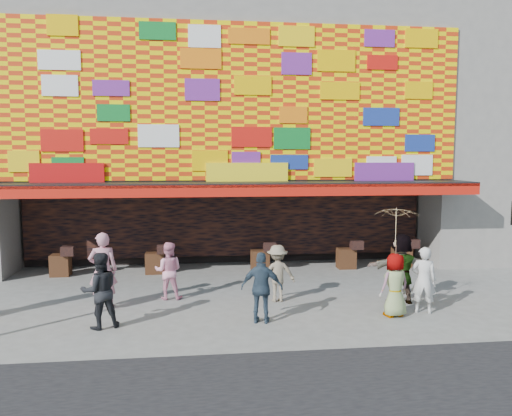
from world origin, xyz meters
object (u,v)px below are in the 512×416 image
object	(u,v)px
ped_d	(277,273)
parasol	(397,227)
ped_c	(100,291)
ped_e	(262,288)
ped_g	(395,285)
ped_i	(168,271)
ped_b	(103,270)
ped_h	(424,280)
ped_f	(401,268)

from	to	relation	value
ped_d	parasol	bearing A→B (deg)	143.39
ped_c	ped_e	xyz separation A→B (m)	(3.65, -0.06, -0.03)
ped_d	parasol	distance (m)	3.37
ped_g	ped_i	size ratio (longest dim) A/B	0.99
ped_b	parasol	xyz separation A→B (m)	(7.10, -1.56, 1.21)
ped_g	ped_i	xyz separation A→B (m)	(-5.50, 2.15, 0.00)
ped_b	ped_i	distance (m)	1.72
ped_b	parasol	size ratio (longest dim) A/B	1.02
ped_d	ped_i	xyz separation A→B (m)	(-2.89, 0.56, 0.02)
ped_c	ped_g	distance (m)	6.89
ped_e	ped_i	size ratio (longest dim) A/B	1.07
ped_i	ped_b	bearing A→B (deg)	25.71
ped_c	ped_e	bearing A→B (deg)	157.79
ped_h	ped_d	bearing A→B (deg)	-0.92
ped_e	ped_g	bearing A→B (deg)	-165.14
ped_c	ped_f	xyz separation A→B (m)	(7.48, 1.06, 0.07)
ped_e	ped_f	bearing A→B (deg)	-150.20
ped_f	ped_i	xyz separation A→B (m)	(-6.09, 1.11, -0.15)
ped_b	ped_c	world-z (taller)	ped_b
ped_f	ped_g	world-z (taller)	ped_f
ped_e	ped_c	bearing A→B (deg)	12.48
ped_d	ped_e	bearing A→B (deg)	64.13
parasol	ped_h	bearing A→B (deg)	13.11
ped_b	ped_f	size ratio (longest dim) A/B	1.05
ped_c	ped_i	xyz separation A→B (m)	(1.39, 2.17, -0.09)
ped_c	ped_h	bearing A→B (deg)	160.29
ped_b	ped_d	bearing A→B (deg)	172.31
ped_e	parasol	bearing A→B (deg)	-165.14
ped_c	ped_f	size ratio (longest dim) A/B	0.93
ped_g	ped_d	bearing A→B (deg)	-45.75
ped_f	ped_h	world-z (taller)	ped_f
ped_e	ped_g	distance (m)	3.24
ped_d	ped_e	xyz separation A→B (m)	(-0.63, -1.67, 0.07)
ped_c	ped_h	xyz separation A→B (m)	(7.70, 0.21, -0.04)
ped_g	ped_h	size ratio (longest dim) A/B	0.93
ped_b	ped_i	xyz separation A→B (m)	(1.60, 0.59, -0.20)
parasol	ped_f	bearing A→B (deg)	60.54
ped_c	ped_i	distance (m)	2.58
ped_e	ped_b	bearing A→B (deg)	-9.52
ped_e	ped_f	world-z (taller)	ped_f
ped_d	ped_b	bearing A→B (deg)	-4.75
ped_b	ped_c	size ratio (longest dim) A/B	1.13
ped_c	ped_f	distance (m)	7.55
ped_e	ped_d	bearing A→B (deg)	-97.23
ped_c	ped_g	size ratio (longest dim) A/B	1.12
ped_b	ped_d	distance (m)	4.50
ped_e	ped_h	bearing A→B (deg)	-162.77
ped_b	ped_c	xyz separation A→B (m)	(0.22, -1.58, -0.11)
ped_b	ped_f	xyz separation A→B (m)	(7.69, -0.51, -0.04)
ped_g	ped_h	xyz separation A→B (m)	(0.81, 0.19, 0.05)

